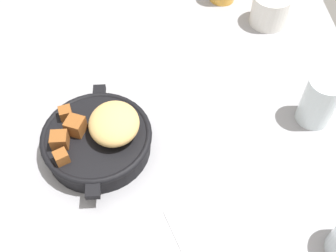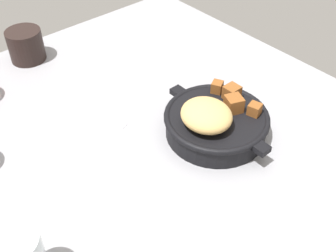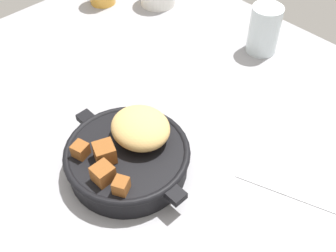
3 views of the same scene
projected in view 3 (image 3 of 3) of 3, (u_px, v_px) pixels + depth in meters
ground_plane at (174, 140)px, 73.47cm from camera, size 110.58×88.83×2.40cm
cast_iron_skillet at (129, 154)px, 65.36cm from camera, size 24.22×19.98×8.99cm
butter_knife at (308, 199)px, 63.31cm from camera, size 22.14×9.41×0.36cm
water_glass_tall at (264, 30)px, 85.99cm from camera, size 6.44×6.44×10.31cm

